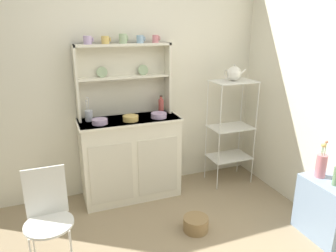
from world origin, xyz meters
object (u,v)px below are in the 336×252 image
at_px(porcelain_teapot, 234,74).
at_px(utensil_jar, 89,115).
at_px(floor_basket, 196,224).
at_px(bowl_mixing_large, 100,122).
at_px(hutch_cabinet, 130,157).
at_px(jam_bottle, 161,106).
at_px(bakers_rack, 231,122).
at_px(oil_bottle, 336,175).
at_px(cup_lilac_0, 88,40).
at_px(side_shelf_blue, 325,210).
at_px(flower_vase, 321,165).
at_px(wire_chair, 48,212).
at_px(hutch_shelf_unit, 123,75).

bearing_deg(porcelain_teapot, utensil_jar, 174.57).
relative_size(floor_basket, bowl_mixing_large, 1.52).
relative_size(hutch_cabinet, jam_bottle, 5.34).
relative_size(floor_basket, porcelain_teapot, 0.94).
bearing_deg(bakers_rack, floor_basket, -136.40).
distance_m(hutch_cabinet, oil_bottle, 2.01).
height_order(jam_bottle, utensil_jar, utensil_jar).
bearing_deg(floor_basket, cup_lilac_0, 127.62).
bearing_deg(hutch_cabinet, bakers_rack, -3.52).
bearing_deg(porcelain_teapot, bowl_mixing_large, 179.96).
distance_m(side_shelf_blue, flower_vase, 0.41).
bearing_deg(jam_bottle, floor_basket, -89.62).
bearing_deg(hutch_cabinet, bowl_mixing_large, -166.79).
distance_m(hutch_cabinet, side_shelf_blue, 1.97).
distance_m(side_shelf_blue, bowl_mixing_large, 2.26).
height_order(bakers_rack, utensil_jar, bakers_rack).
bearing_deg(oil_bottle, jam_bottle, 125.58).
relative_size(floor_basket, cup_lilac_0, 2.49).
distance_m(hutch_cabinet, wire_chair, 1.24).
height_order(bakers_rack, side_shelf_blue, bakers_rack).
distance_m(bowl_mixing_large, oil_bottle, 2.21).
bearing_deg(floor_basket, porcelain_teapot, 43.66).
xyz_separation_m(side_shelf_blue, porcelain_teapot, (-0.24, 1.26, 1.05)).
relative_size(wire_chair, oil_bottle, 3.91).
distance_m(side_shelf_blue, cup_lilac_0, 2.72).
bearing_deg(hutch_cabinet, hutch_shelf_unit, 90.00).
xyz_separation_m(cup_lilac_0, utensil_jar, (-0.05, -0.04, -0.74)).
distance_m(wire_chair, flower_vase, 2.33).
relative_size(hutch_cabinet, side_shelf_blue, 1.96).
bearing_deg(hutch_shelf_unit, utensil_jar, -167.62).
xyz_separation_m(floor_basket, porcelain_teapot, (0.81, 0.77, 1.26)).
relative_size(side_shelf_blue, jam_bottle, 2.72).
bearing_deg(utensil_jar, bowl_mixing_large, -61.12).
height_order(cup_lilac_0, flower_vase, cup_lilac_0).
bearing_deg(hutch_shelf_unit, side_shelf_blue, -46.03).
height_order(hutch_cabinet, jam_bottle, jam_bottle).
bearing_deg(wire_chair, floor_basket, -27.28).
bearing_deg(oil_bottle, utensil_jar, 141.60).
bearing_deg(utensil_jar, hutch_shelf_unit, 12.38).
relative_size(hutch_cabinet, porcelain_teapot, 4.23).
bearing_deg(utensil_jar, porcelain_teapot, -5.43).
relative_size(hutch_shelf_unit, utensil_jar, 4.12).
xyz_separation_m(floor_basket, utensil_jar, (-0.80, 0.92, 0.90)).
bearing_deg(flower_vase, bowl_mixing_large, 147.03).
relative_size(cup_lilac_0, utensil_jar, 0.39).
bearing_deg(jam_bottle, bakers_rack, -11.16).
relative_size(wire_chair, utensil_jar, 3.51).
height_order(hutch_shelf_unit, bowl_mixing_large, hutch_shelf_unit).
xyz_separation_m(floor_basket, oil_bottle, (1.04, -0.54, 0.57)).
distance_m(cup_lilac_0, flower_vase, 2.46).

